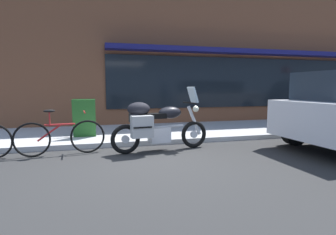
# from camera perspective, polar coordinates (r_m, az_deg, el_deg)

# --- Properties ---
(ground_plane) EXTENTS (80.00, 80.00, 0.00)m
(ground_plane) POSITION_cam_1_polar(r_m,az_deg,el_deg) (5.07, -3.95, -9.24)
(ground_plane) COLOR #2B2B2B
(storefront_building) EXTENTS (22.20, 0.90, 7.22)m
(storefront_building) POSITION_cam_1_polar(r_m,az_deg,el_deg) (12.38, 27.09, 15.81)
(storefront_building) COLOR brown
(storefront_building) RESTS_ON ground_plane
(touring_motorcycle) EXTENTS (2.19, 0.83, 1.39)m
(touring_motorcycle) POSITION_cam_1_polar(r_m,az_deg,el_deg) (5.66, -2.56, -1.40)
(touring_motorcycle) COLOR black
(touring_motorcycle) RESTS_ON ground_plane
(parked_bicycle) EXTENTS (1.74, 0.48, 0.94)m
(parked_bicycle) POSITION_cam_1_polar(r_m,az_deg,el_deg) (5.83, -22.07, -3.82)
(parked_bicycle) COLOR black
(parked_bicycle) RESTS_ON ground_plane
(sandwich_board_sign) EXTENTS (0.55, 0.42, 0.95)m
(sandwich_board_sign) POSITION_cam_1_polar(r_m,az_deg,el_deg) (7.06, -17.48, -0.09)
(sandwich_board_sign) COLOR #1E511E
(sandwich_board_sign) RESTS_ON sidewalk_curb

